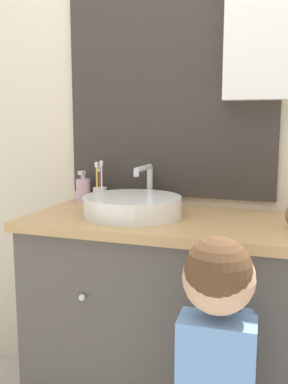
{
  "coord_description": "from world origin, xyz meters",
  "views": [
    {
      "loc": [
        0.41,
        -1.15,
        1.2
      ],
      "look_at": [
        -0.09,
        0.29,
        0.96
      ],
      "focal_mm": 40.0,
      "sensor_mm": 36.0,
      "label": 1
    }
  ],
  "objects_px": {
    "soap_dispenser": "(83,190)",
    "child_figure": "(217,360)",
    "toothbrush_holder": "(100,194)",
    "sink_basin": "(133,205)"
  },
  "relations": [
    {
      "from": "soap_dispenser",
      "to": "child_figure",
      "type": "xyz_separation_m",
      "value": [
        0.7,
        -0.62,
        -0.33
      ]
    },
    {
      "from": "soap_dispenser",
      "to": "child_figure",
      "type": "distance_m",
      "value": 0.99
    },
    {
      "from": "toothbrush_holder",
      "to": "child_figure",
      "type": "distance_m",
      "value": 0.92
    },
    {
      "from": "sink_basin",
      "to": "toothbrush_holder",
      "type": "xyz_separation_m",
      "value": [
        -0.22,
        0.18,
        0.0
      ]
    },
    {
      "from": "sink_basin",
      "to": "child_figure",
      "type": "xyz_separation_m",
      "value": [
        0.39,
        -0.43,
        -0.32
      ]
    },
    {
      "from": "toothbrush_holder",
      "to": "soap_dispenser",
      "type": "height_order",
      "value": "toothbrush_holder"
    },
    {
      "from": "toothbrush_holder",
      "to": "child_figure",
      "type": "bearing_deg",
      "value": -44.76
    },
    {
      "from": "soap_dispenser",
      "to": "child_figure",
      "type": "bearing_deg",
      "value": -41.64
    },
    {
      "from": "toothbrush_holder",
      "to": "soap_dispenser",
      "type": "distance_m",
      "value": 0.09
    },
    {
      "from": "sink_basin",
      "to": "toothbrush_holder",
      "type": "bearing_deg",
      "value": 140.82
    }
  ]
}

